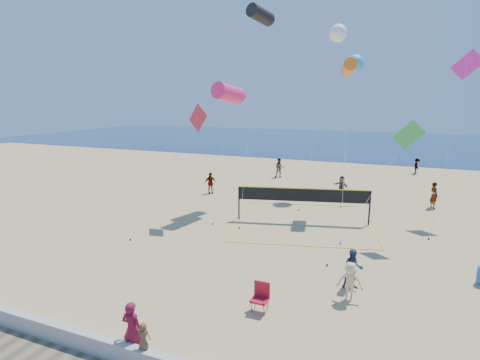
% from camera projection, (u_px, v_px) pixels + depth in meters
% --- Properties ---
extents(ground, '(120.00, 120.00, 0.00)m').
position_uv_depth(ground, '(211.00, 319.00, 13.42)').
color(ground, tan).
rests_on(ground, ground).
extents(ocean, '(140.00, 50.00, 0.03)m').
position_uv_depth(ocean, '(360.00, 142.00, 69.55)').
color(ocean, navy).
rests_on(ocean, ground).
extents(woman, '(0.70, 0.48, 1.83)m').
position_uv_depth(woman, '(132.00, 330.00, 11.25)').
color(woman, maroon).
rests_on(woman, ground).
extents(toddler, '(0.44, 0.34, 0.81)m').
position_uv_depth(toddler, '(143.00, 336.00, 10.81)').
color(toddler, brown).
rests_on(toddler, seawall).
extents(bystander_a, '(0.99, 0.87, 1.69)m').
position_uv_depth(bystander_a, '(353.00, 269.00, 15.43)').
color(bystander_a, navy).
rests_on(bystander_a, ground).
extents(bystander_b, '(1.03, 0.61, 1.58)m').
position_uv_depth(bystander_b, '(350.00, 282.00, 14.50)').
color(bystander_b, beige).
rests_on(bystander_b, ground).
extents(far_person_0, '(1.04, 1.05, 1.78)m').
position_uv_depth(far_person_0, '(210.00, 183.00, 31.28)').
color(far_person_0, gray).
rests_on(far_person_0, ground).
extents(far_person_1, '(1.54, 1.24, 1.64)m').
position_uv_depth(far_person_1, '(341.00, 186.00, 30.54)').
color(far_person_1, gray).
rests_on(far_person_1, ground).
extents(far_person_2, '(0.75, 0.83, 1.91)m').
position_uv_depth(far_person_2, '(434.00, 195.00, 26.99)').
color(far_person_2, gray).
rests_on(far_person_2, ground).
extents(far_person_3, '(1.12, 0.98, 1.95)m').
position_uv_depth(far_person_3, '(279.00, 168.00, 37.73)').
color(far_person_3, gray).
rests_on(far_person_3, ground).
extents(far_person_4, '(0.82, 1.17, 1.65)m').
position_uv_depth(far_person_4, '(417.00, 166.00, 39.56)').
color(far_person_4, gray).
rests_on(far_person_4, ground).
extents(camp_chair, '(0.61, 0.75, 1.24)m').
position_uv_depth(camp_chair, '(261.00, 295.00, 13.79)').
color(camp_chair, '#A41223').
rests_on(camp_chair, ground).
extents(volleyball_net, '(10.18, 10.07, 2.25)m').
position_uv_depth(volleyball_net, '(303.00, 199.00, 23.75)').
color(volleyball_net, black).
rests_on(volleyball_net, ground).
extents(kite_0, '(1.57, 4.75, 8.86)m').
position_uv_depth(kite_0, '(229.00, 93.00, 24.96)').
color(kite_0, '#FB296F').
rests_on(kite_0, ground).
extents(kite_1, '(2.18, 8.65, 14.38)m').
position_uv_depth(kite_1, '(261.00, 15.00, 27.05)').
color(kite_1, black).
rests_on(kite_1, ground).
extents(kite_2, '(1.53, 7.72, 10.36)m').
position_uv_depth(kite_2, '(349.00, 67.00, 24.61)').
color(kite_2, orange).
rests_on(kite_2, ground).
extents(kite_3, '(2.78, 5.12, 7.52)m').
position_uv_depth(kite_3, '(195.00, 122.00, 22.96)').
color(kite_3, red).
rests_on(kite_3, ground).
extents(kite_4, '(4.03, 4.99, 6.70)m').
position_uv_depth(kite_4, '(405.00, 141.00, 19.52)').
color(kite_4, green).
rests_on(kite_4, ground).
extents(kite_5, '(2.65, 5.78, 10.80)m').
position_uv_depth(kite_5, '(466.00, 72.00, 23.27)').
color(kite_5, '#E923C0').
rests_on(kite_5, ground).
extents(kite_6, '(2.01, 7.87, 13.60)m').
position_uv_depth(kite_6, '(338.00, 33.00, 29.74)').
color(kite_6, white).
rests_on(kite_6, ground).
extents(kite_7, '(1.73, 8.24, 11.49)m').
position_uv_depth(kite_7, '(355.00, 64.00, 31.87)').
color(kite_7, '#31A5E8').
rests_on(kite_7, ground).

